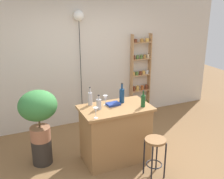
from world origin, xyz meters
name	(u,v)px	position (x,y,z in m)	size (l,w,h in m)	color
ground	(123,168)	(0.00, 0.00, 0.00)	(12.00, 12.00, 0.00)	brown
back_wall	(82,58)	(0.00, 1.95, 1.40)	(6.40, 0.10, 2.80)	beige
kitchen_counter	(115,133)	(0.00, 0.30, 0.47)	(1.13, 0.66, 0.94)	#9E7042
bar_stool	(155,149)	(0.34, -0.36, 0.46)	(0.31, 0.31, 0.63)	black
spice_shelf	(140,76)	(1.31, 1.82, 0.89)	(0.47, 0.12, 1.83)	tan
plant_stool	(42,151)	(-1.14, 0.67, 0.21)	(0.32, 0.32, 0.42)	#2D2823
potted_plant	(38,109)	(-1.14, 0.67, 0.95)	(0.60, 0.54, 0.83)	#A86B4C
bottle_spirits_clear	(99,104)	(-0.27, 0.33, 1.02)	(0.08, 0.08, 0.23)	#B2B2B7
bottle_sauce_amber	(90,98)	(-0.34, 0.54, 1.05)	(0.07, 0.07, 0.30)	#B2B2B7
bottle_soda_blue	(122,95)	(0.17, 0.43, 1.06)	(0.08, 0.08, 0.33)	navy
bottle_wine_red	(143,101)	(0.40, 0.14, 1.04)	(0.07, 0.07, 0.27)	#194C23
wine_glass_left	(96,111)	(-0.43, 0.04, 1.05)	(0.07, 0.07, 0.16)	silver
wine_glass_center	(105,98)	(-0.11, 0.44, 1.05)	(0.07, 0.07, 0.16)	silver
cookbook	(113,104)	(0.00, 0.39, 0.95)	(0.21, 0.15, 0.04)	navy
pendant_globe_light	(79,18)	(-0.07, 1.84, 2.20)	(0.21, 0.21, 2.34)	black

